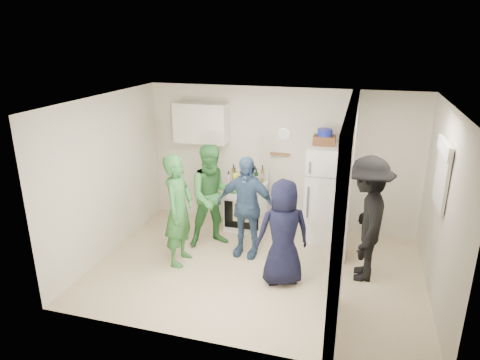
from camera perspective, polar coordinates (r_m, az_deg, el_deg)
name	(u,v)px	position (r m, az deg, el deg)	size (l,w,h in m)	color
floor	(256,269)	(6.54, 2.18, -11.82)	(4.80, 4.80, 0.00)	beige
wall_back	(280,159)	(7.58, 5.40, 2.83)	(4.80, 4.80, 0.00)	silver
wall_front	(218,246)	(4.51, -2.89, -8.80)	(4.80, 4.80, 0.00)	silver
wall_left	(107,176)	(6.93, -17.31, 0.47)	(3.40, 3.40, 0.00)	silver
wall_right	(443,210)	(5.96, 25.41, -3.59)	(3.40, 3.40, 0.00)	silver
ceiling	(259,102)	(5.69, 2.50, 10.37)	(4.80, 4.80, 0.00)	white
partition_pier_back	(349,175)	(6.90, 14.28, 0.65)	(0.12, 1.20, 2.50)	silver
partition_pier_front	(340,236)	(4.85, 13.15, -7.23)	(0.12, 1.20, 2.50)	silver
partition_header	(352,122)	(5.57, 14.66, 7.50)	(0.12, 1.00, 0.40)	silver
stove	(246,206)	(7.66, 0.79, -3.49)	(0.70, 0.59, 0.84)	white
upper_cabinet	(201,123)	(7.64, -5.17, 7.60)	(0.95, 0.34, 0.70)	silver
fridge	(327,193)	(7.28, 11.49, -1.77)	(0.67, 0.65, 1.64)	white
wicker_basket	(324,140)	(7.07, 11.18, 5.23)	(0.35, 0.25, 0.15)	brown
blue_bowl	(325,132)	(7.04, 11.25, 6.25)	(0.24, 0.24, 0.11)	navy
yellow_cup_stack_top	(344,141)	(6.90, 13.75, 5.12)	(0.09, 0.09, 0.25)	yellow
wall_clock	(284,134)	(7.44, 5.85, 6.08)	(0.22, 0.22, 0.03)	white
spice_shelf	(280,154)	(7.51, 5.35, 3.46)	(0.35, 0.08, 0.03)	olive
nook_window	(443,175)	(6.01, 25.49, 0.66)	(0.03, 0.70, 0.80)	black
nook_window_frame	(442,174)	(6.01, 25.35, 0.67)	(0.04, 0.76, 0.86)	white
nook_valance	(444,148)	(5.92, 25.58, 3.91)	(0.04, 0.82, 0.18)	white
yellow_cup_stack_stove	(236,181)	(7.30, -0.55, -0.07)	(0.09, 0.09, 0.25)	#F4F514
red_cup	(255,186)	(7.26, 2.07, -0.75)	(0.09, 0.09, 0.12)	red
person_green_left	(179,210)	(6.43, -8.16, -4.02)	(0.62, 0.41, 1.71)	#2F773C
person_green_center	(213,196)	(6.93, -3.58, -2.16)	(0.83, 0.65, 1.71)	#3B843A
person_denim	(246,207)	(6.62, 0.78, -3.58)	(0.95, 0.39, 1.62)	#365677
person_navy	(283,233)	(5.93, 5.76, -7.03)	(0.74, 0.48, 1.52)	black
person_nook	(366,219)	(6.22, 16.45, -5.04)	(1.16, 0.67, 1.80)	black
bottle_a	(234,172)	(7.65, -0.86, 1.04)	(0.06, 0.06, 0.31)	brown
bottle_b	(235,176)	(7.42, -0.69, 0.50)	(0.06, 0.06, 0.31)	#1B501A
bottle_c	(245,174)	(7.62, 0.65, 0.76)	(0.08, 0.08, 0.25)	#A7AEB5
bottle_d	(247,177)	(7.41, 0.97, 0.42)	(0.06, 0.06, 0.30)	maroon
bottle_e	(255,174)	(7.61, 2.03, 0.86)	(0.06, 0.06, 0.29)	silver
bottle_f	(256,177)	(7.44, 2.18, 0.46)	(0.07, 0.07, 0.29)	#133519
bottle_g	(262,174)	(7.55, 3.00, 0.82)	(0.06, 0.06, 0.32)	olive
bottle_h	(229,178)	(7.45, -1.53, 0.29)	(0.08, 0.08, 0.25)	#B7BFC4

